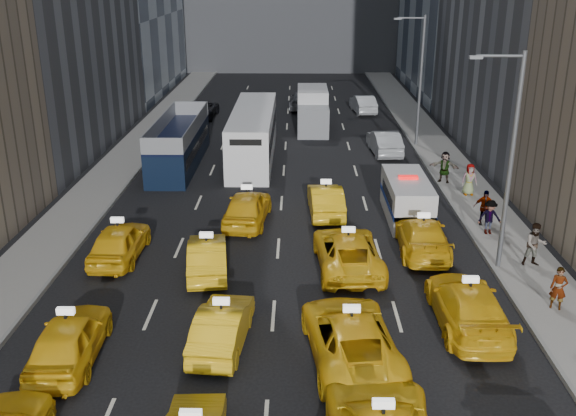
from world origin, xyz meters
name	(u,v)px	position (x,y,z in m)	size (l,w,h in m)	color
sidewalk_west	(113,173)	(-10.50, 25.00, 0.07)	(3.00, 90.00, 0.15)	gray
sidewalk_east	(455,175)	(10.50, 25.00, 0.07)	(3.00, 90.00, 0.15)	gray
curb_west	(136,173)	(-9.05, 25.00, 0.09)	(0.15, 90.00, 0.18)	slate
curb_east	(431,174)	(9.05, 25.00, 0.09)	(0.15, 90.00, 0.18)	slate
streetlight_near	(509,156)	(9.18, 12.00, 4.92)	(2.15, 0.22, 9.00)	#595B60
streetlight_far	(419,77)	(9.18, 32.00, 4.92)	(2.15, 0.22, 9.00)	#595B60
taxi_8	(69,339)	(-6.39, 5.05, 0.79)	(1.86, 4.63, 1.58)	yellow
taxi_9	(222,326)	(-1.62, 6.03, 0.72)	(1.51, 4.34, 1.43)	yellow
taxi_10	(351,336)	(2.58, 5.31, 0.80)	(2.65, 5.74, 1.60)	yellow
taxi_11	(468,305)	(6.84, 7.40, 0.80)	(2.24, 5.51, 1.60)	yellow
taxi_12	(119,242)	(-6.83, 12.82, 0.79)	(1.87, 4.64, 1.58)	yellow
taxi_13	(207,256)	(-2.85, 11.51, 0.73)	(1.55, 4.45, 1.47)	yellow
taxi_14	(348,251)	(2.97, 11.99, 0.77)	(2.56, 5.55, 1.54)	yellow
taxi_15	(422,236)	(6.40, 13.75, 0.76)	(2.12, 5.22, 1.51)	yellow
taxi_16	(247,207)	(-1.61, 17.07, 0.83)	(1.96, 4.88, 1.66)	yellow
taxi_17	(326,200)	(2.31, 18.37, 0.77)	(1.63, 4.66, 1.54)	yellow
nypd_van	(407,199)	(6.36, 17.88, 1.01)	(2.57, 5.38, 2.23)	silver
double_decker	(179,142)	(-6.69, 27.10, 1.51)	(2.63, 10.55, 3.05)	black
city_bus	(253,134)	(-2.09, 28.91, 1.60)	(2.81, 12.56, 3.24)	silver
box_truck	(313,110)	(2.02, 37.07, 1.53)	(2.73, 6.92, 3.11)	silver
misc_car_0	(385,142)	(6.78, 29.98, 0.81)	(1.71, 4.90, 1.61)	#A5A9AD
misc_car_1	(202,109)	(-7.31, 41.39, 0.72)	(2.38, 5.15, 1.43)	black
misc_car_2	(303,100)	(1.31, 44.99, 0.78)	(2.17, 5.34, 1.55)	slate
misc_car_3	(258,105)	(-2.64, 43.24, 0.70)	(1.65, 4.10, 1.40)	black
misc_car_4	(363,104)	(6.60, 43.45, 0.77)	(1.63, 4.68, 1.54)	#B6B9BE
pedestrian_0	(559,288)	(10.36, 8.42, 0.97)	(0.60, 0.39, 1.63)	gray
pedestrian_1	(535,245)	(10.77, 12.08, 1.09)	(0.91, 0.50, 1.88)	gray
pedestrian_2	(490,217)	(9.85, 15.52, 0.98)	(1.08, 0.44, 1.67)	gray
pedestrian_3	(484,207)	(9.92, 16.70, 1.02)	(1.02, 0.47, 1.75)	gray
pedestrian_4	(469,179)	(10.30, 21.13, 1.02)	(0.85, 0.47, 1.75)	gray
pedestrian_5	(445,167)	(9.41, 23.33, 1.07)	(1.70, 0.49, 1.83)	gray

